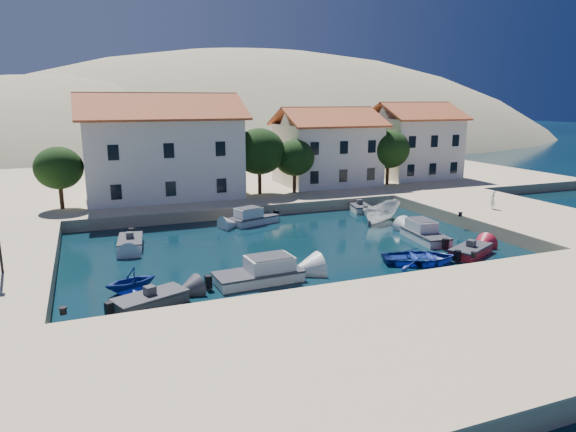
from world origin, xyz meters
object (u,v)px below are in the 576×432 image
(building_left, at_px, (161,145))
(rowboat_south, at_px, (420,263))
(building_mid, at_px, (327,145))
(building_right, at_px, (413,139))
(cabin_cruiser_south, at_px, (258,274))
(cabin_cruiser_east, at_px, (425,234))
(pedestrian, at_px, (493,200))
(boat_east, at_px, (381,221))

(building_left, relative_size, rowboat_south, 3.10)
(building_mid, bearing_deg, building_right, 4.76)
(building_mid, relative_size, cabin_cruiser_south, 2.05)
(cabin_cruiser_east, relative_size, pedestrian, 2.93)
(building_left, relative_size, building_right, 1.56)
(building_left, xyz_separation_m, cabin_cruiser_east, (15.93, -19.99, -5.46))
(cabin_cruiser_south, bearing_deg, rowboat_south, -5.93)
(cabin_cruiser_east, bearing_deg, cabin_cruiser_south, 111.04)
(building_right, height_order, pedestrian, building_right)
(building_left, bearing_deg, pedestrian, -33.56)
(building_mid, distance_m, cabin_cruiser_east, 21.62)
(building_left, height_order, rowboat_south, building_left)
(pedestrian, bearing_deg, building_right, -127.60)
(boat_east, relative_size, pedestrian, 2.93)
(building_left, relative_size, cabin_cruiser_east, 3.17)
(building_left, xyz_separation_m, rowboat_south, (12.36, -24.30, -5.94))
(cabin_cruiser_south, height_order, pedestrian, pedestrian)
(building_right, relative_size, cabin_cruiser_east, 2.04)
(building_left, distance_m, building_mid, 18.04)
(pedestrian, bearing_deg, cabin_cruiser_east, -3.32)
(cabin_cruiser_east, distance_m, boat_east, 6.48)
(cabin_cruiser_south, bearing_deg, pedestrian, 13.56)
(rowboat_south, bearing_deg, building_right, -15.82)
(boat_east, height_order, pedestrian, pedestrian)
(building_right, xyz_separation_m, boat_east, (-13.82, -15.53, -5.47))
(building_mid, bearing_deg, building_left, -176.82)
(building_mid, height_order, rowboat_south, building_mid)
(building_left, height_order, boat_east, building_left)
(cabin_cruiser_south, distance_m, boat_east, 17.76)
(building_left, bearing_deg, cabin_cruiser_south, -85.85)
(cabin_cruiser_south, relative_size, rowboat_south, 1.08)
(building_mid, height_order, building_right, building_right)
(cabin_cruiser_east, bearing_deg, building_mid, 0.20)
(rowboat_south, xyz_separation_m, pedestrian, (12.79, 7.62, 1.79))
(building_mid, xyz_separation_m, building_right, (12.00, 1.00, 0.25))
(cabin_cruiser_east, height_order, pedestrian, pedestrian)
(cabin_cruiser_south, distance_m, cabin_cruiser_east, 14.71)
(building_mid, bearing_deg, boat_east, -97.14)
(cabin_cruiser_south, bearing_deg, cabin_cruiser_east, 11.75)
(building_left, relative_size, boat_east, 3.17)
(building_left, height_order, cabin_cruiser_east, building_left)
(building_right, xyz_separation_m, cabin_cruiser_east, (-14.07, -21.99, -5.00))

